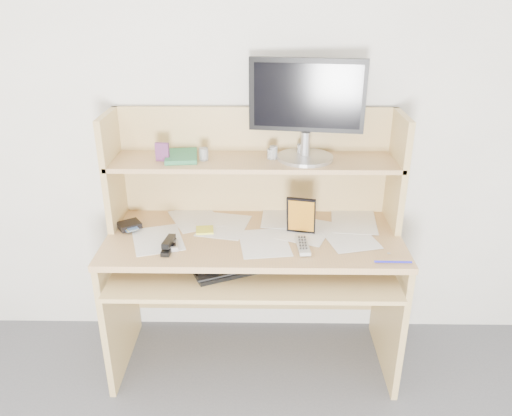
{
  "coord_description": "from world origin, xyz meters",
  "views": [
    {
      "loc": [
        0.04,
        -0.64,
        1.84
      ],
      "look_at": [
        0.01,
        1.43,
        0.92
      ],
      "focal_mm": 35.0,
      "sensor_mm": 36.0,
      "label": 1
    }
  ],
  "objects_px": {
    "desk": "(254,238)",
    "tv_remote": "(303,245)",
    "keyboard": "(237,267)",
    "game_case": "(301,215)",
    "monitor": "(307,106)"
  },
  "relations": [
    {
      "from": "keyboard",
      "to": "game_case",
      "type": "xyz_separation_m",
      "value": [
        0.29,
        0.16,
        0.19
      ]
    },
    {
      "from": "keyboard",
      "to": "monitor",
      "type": "distance_m",
      "value": 0.81
    },
    {
      "from": "monitor",
      "to": "game_case",
      "type": "bearing_deg",
      "value": -88.64
    },
    {
      "from": "tv_remote",
      "to": "monitor",
      "type": "distance_m",
      "value": 0.64
    },
    {
      "from": "game_case",
      "to": "monitor",
      "type": "distance_m",
      "value": 0.51
    },
    {
      "from": "keyboard",
      "to": "desk",
      "type": "bearing_deg",
      "value": 48.86
    },
    {
      "from": "tv_remote",
      "to": "game_case",
      "type": "relative_size",
      "value": 0.92
    },
    {
      "from": "tv_remote",
      "to": "monitor",
      "type": "bearing_deg",
      "value": 81.98
    },
    {
      "from": "tv_remote",
      "to": "monitor",
      "type": "xyz_separation_m",
      "value": [
        0.02,
        0.3,
        0.56
      ]
    },
    {
      "from": "keyboard",
      "to": "game_case",
      "type": "height_order",
      "value": "game_case"
    },
    {
      "from": "keyboard",
      "to": "game_case",
      "type": "relative_size",
      "value": 2.19
    },
    {
      "from": "game_case",
      "to": "desk",
      "type": "bearing_deg",
      "value": 173.86
    },
    {
      "from": "desk",
      "to": "tv_remote",
      "type": "bearing_deg",
      "value": -42.26
    },
    {
      "from": "desk",
      "to": "monitor",
      "type": "relative_size",
      "value": 2.61
    },
    {
      "from": "desk",
      "to": "tv_remote",
      "type": "xyz_separation_m",
      "value": [
        0.22,
        -0.2,
        0.07
      ]
    }
  ]
}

